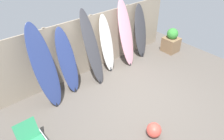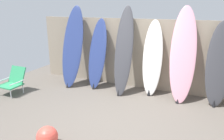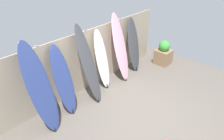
{
  "view_description": "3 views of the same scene",
  "coord_description": "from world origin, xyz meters",
  "px_view_note": "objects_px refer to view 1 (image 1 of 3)",
  "views": [
    {
      "loc": [
        -3.4,
        -2.97,
        3.98
      ],
      "look_at": [
        -0.37,
        0.64,
        0.79
      ],
      "focal_mm": 35.0,
      "sensor_mm": 36.0,
      "label": 1
    },
    {
      "loc": [
        1.53,
        -3.34,
        2.11
      ],
      "look_at": [
        -0.25,
        0.61,
        0.83
      ],
      "focal_mm": 35.0,
      "sensor_mm": 36.0,
      "label": 2
    },
    {
      "loc": [
        -3.63,
        -2.35,
        3.82
      ],
      "look_at": [
        -0.05,
        0.97,
        1.0
      ],
      "focal_mm": 35.0,
      "sensor_mm": 36.0,
      "label": 3
    }
  ],
  "objects_px": {
    "surfboard_navy_1": "(67,61)",
    "surfboard_charcoal_5": "(140,32)",
    "surfboard_charcoal_2": "(92,48)",
    "surfboard_white_3": "(107,44)",
    "beach_chair": "(30,139)",
    "planter_box": "(171,41)",
    "beach_ball": "(154,130)",
    "surfboard_navy_0": "(44,67)",
    "surfboard_pink_4": "(126,34)"
  },
  "relations": [
    {
      "from": "surfboard_pink_4",
      "to": "surfboard_charcoal_5",
      "type": "relative_size",
      "value": 1.16
    },
    {
      "from": "surfboard_navy_1",
      "to": "beach_ball",
      "type": "distance_m",
      "value": 2.83
    },
    {
      "from": "surfboard_navy_1",
      "to": "planter_box",
      "type": "bearing_deg",
      "value": -6.92
    },
    {
      "from": "surfboard_navy_1",
      "to": "surfboard_pink_4",
      "type": "distance_m",
      "value": 2.15
    },
    {
      "from": "surfboard_navy_1",
      "to": "surfboard_white_3",
      "type": "xyz_separation_m",
      "value": [
        1.44,
        0.1,
        -0.0
      ]
    },
    {
      "from": "surfboard_pink_4",
      "to": "surfboard_charcoal_5",
      "type": "bearing_deg",
      "value": 4.99
    },
    {
      "from": "surfboard_navy_1",
      "to": "beach_ball",
      "type": "height_order",
      "value": "surfboard_navy_1"
    },
    {
      "from": "surfboard_white_3",
      "to": "beach_chair",
      "type": "bearing_deg",
      "value": -156.18
    },
    {
      "from": "beach_chair",
      "to": "beach_ball",
      "type": "xyz_separation_m",
      "value": [
        2.22,
        -1.4,
        -0.16
      ]
    },
    {
      "from": "surfboard_charcoal_2",
      "to": "surfboard_pink_4",
      "type": "height_order",
      "value": "surfboard_charcoal_2"
    },
    {
      "from": "surfboard_navy_1",
      "to": "surfboard_charcoal_2",
      "type": "distance_m",
      "value": 0.79
    },
    {
      "from": "planter_box",
      "to": "surfboard_charcoal_2",
      "type": "bearing_deg",
      "value": 172.82
    },
    {
      "from": "surfboard_charcoal_5",
      "to": "beach_chair",
      "type": "relative_size",
      "value": 2.86
    },
    {
      "from": "planter_box",
      "to": "surfboard_charcoal_5",
      "type": "bearing_deg",
      "value": 153.13
    },
    {
      "from": "beach_chair",
      "to": "beach_ball",
      "type": "relative_size",
      "value": 1.91
    },
    {
      "from": "surfboard_navy_1",
      "to": "surfboard_white_3",
      "type": "height_order",
      "value": "surfboard_navy_1"
    },
    {
      "from": "surfboard_navy_0",
      "to": "surfboard_charcoal_5",
      "type": "height_order",
      "value": "surfboard_navy_0"
    },
    {
      "from": "surfboard_white_3",
      "to": "beach_ball",
      "type": "xyz_separation_m",
      "value": [
        -0.91,
        -2.78,
        -0.72
      ]
    },
    {
      "from": "surfboard_charcoal_2",
      "to": "beach_chair",
      "type": "height_order",
      "value": "surfboard_charcoal_2"
    },
    {
      "from": "surfboard_white_3",
      "to": "surfboard_navy_1",
      "type": "bearing_deg",
      "value": -176.15
    },
    {
      "from": "beach_chair",
      "to": "planter_box",
      "type": "height_order",
      "value": "planter_box"
    },
    {
      "from": "surfboard_navy_1",
      "to": "surfboard_charcoal_2",
      "type": "xyz_separation_m",
      "value": [
        0.77,
        -0.08,
        0.16
      ]
    },
    {
      "from": "surfboard_pink_4",
      "to": "surfboard_white_3",
      "type": "bearing_deg",
      "value": 172.44
    },
    {
      "from": "surfboard_charcoal_2",
      "to": "surfboard_charcoal_5",
      "type": "relative_size",
      "value": 1.17
    },
    {
      "from": "surfboard_pink_4",
      "to": "surfboard_navy_0",
      "type": "bearing_deg",
      "value": -177.71
    },
    {
      "from": "surfboard_charcoal_2",
      "to": "surfboard_charcoal_5",
      "type": "bearing_deg",
      "value": 3.98
    },
    {
      "from": "surfboard_charcoal_2",
      "to": "beach_ball",
      "type": "height_order",
      "value": "surfboard_charcoal_2"
    },
    {
      "from": "surfboard_navy_0",
      "to": "surfboard_white_3",
      "type": "distance_m",
      "value": 2.15
    },
    {
      "from": "surfboard_navy_1",
      "to": "surfboard_charcoal_5",
      "type": "xyz_separation_m",
      "value": [
        2.89,
        0.07,
        0.01
      ]
    },
    {
      "from": "beach_chair",
      "to": "planter_box",
      "type": "xyz_separation_m",
      "value": [
        5.67,
        0.8,
        0.07
      ]
    },
    {
      "from": "surfboard_navy_0",
      "to": "planter_box",
      "type": "relative_size",
      "value": 2.39
    },
    {
      "from": "surfboard_charcoal_5",
      "to": "surfboard_pink_4",
      "type": "bearing_deg",
      "value": -175.01
    },
    {
      "from": "planter_box",
      "to": "surfboard_white_3",
      "type": "bearing_deg",
      "value": 167.12
    },
    {
      "from": "surfboard_charcoal_2",
      "to": "surfboard_white_3",
      "type": "bearing_deg",
      "value": 14.63
    },
    {
      "from": "surfboard_navy_0",
      "to": "surfboard_navy_1",
      "type": "height_order",
      "value": "surfboard_navy_0"
    },
    {
      "from": "surfboard_pink_4",
      "to": "surfboard_charcoal_5",
      "type": "distance_m",
      "value": 0.76
    },
    {
      "from": "surfboard_pink_4",
      "to": "beach_ball",
      "type": "xyz_separation_m",
      "value": [
        -1.62,
        -2.69,
        -0.89
      ]
    },
    {
      "from": "surfboard_pink_4",
      "to": "surfboard_charcoal_5",
      "type": "xyz_separation_m",
      "value": [
        0.74,
        0.06,
        -0.15
      ]
    },
    {
      "from": "beach_chair",
      "to": "planter_box",
      "type": "relative_size",
      "value": 0.72
    },
    {
      "from": "surfboard_navy_1",
      "to": "surfboard_charcoal_5",
      "type": "bearing_deg",
      "value": 1.37
    },
    {
      "from": "surfboard_charcoal_2",
      "to": "planter_box",
      "type": "bearing_deg",
      "value": -7.18
    },
    {
      "from": "surfboard_navy_1",
      "to": "beach_ball",
      "type": "relative_size",
      "value": 5.41
    },
    {
      "from": "planter_box",
      "to": "beach_ball",
      "type": "height_order",
      "value": "planter_box"
    },
    {
      "from": "surfboard_charcoal_5",
      "to": "beach_ball",
      "type": "height_order",
      "value": "surfboard_charcoal_5"
    },
    {
      "from": "beach_chair",
      "to": "planter_box",
      "type": "distance_m",
      "value": 5.73
    },
    {
      "from": "surfboard_navy_0",
      "to": "beach_chair",
      "type": "bearing_deg",
      "value": -130.42
    },
    {
      "from": "surfboard_navy_1",
      "to": "planter_box",
      "type": "xyz_separation_m",
      "value": [
        3.98,
        -0.48,
        -0.5
      ]
    },
    {
      "from": "surfboard_charcoal_2",
      "to": "beach_ball",
      "type": "relative_size",
      "value": 6.38
    },
    {
      "from": "surfboard_charcoal_2",
      "to": "surfboard_white_3",
      "type": "xyz_separation_m",
      "value": [
        0.67,
        0.18,
        -0.17
      ]
    },
    {
      "from": "surfboard_pink_4",
      "to": "planter_box",
      "type": "bearing_deg",
      "value": -14.87
    }
  ]
}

